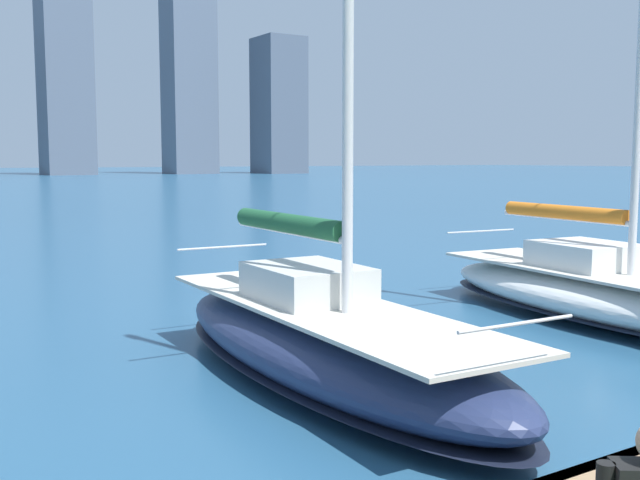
% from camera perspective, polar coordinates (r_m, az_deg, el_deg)
% --- Properties ---
extents(sailboat_orange, '(3.77, 9.47, 12.27)m').
position_cam_1_polar(sailboat_orange, '(17.16, 20.69, -3.63)').
color(sailboat_orange, white).
rests_on(sailboat_orange, ground).
extents(sailboat_forest, '(2.83, 8.93, 10.38)m').
position_cam_1_polar(sailboat_forest, '(11.65, 0.22, -7.47)').
color(sailboat_forest, navy).
rests_on(sailboat_forest, ground).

